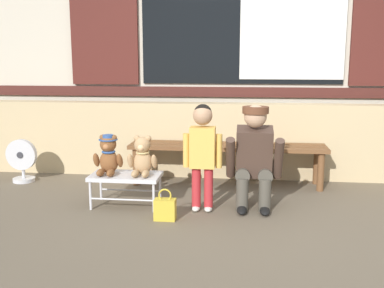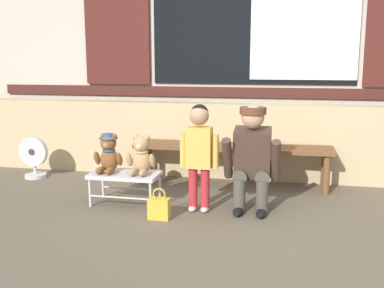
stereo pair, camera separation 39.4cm
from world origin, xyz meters
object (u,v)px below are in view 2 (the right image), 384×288
(adult_crouching, at_px, (253,158))
(teddy_bear_with_hat, at_px, (108,154))
(wooden_bench_long, at_px, (232,151))
(small_display_bench, at_px, (125,176))
(handbag_on_ground, at_px, (159,208))
(floor_fan, at_px, (34,157))
(teddy_bear_plain, at_px, (141,156))
(child_standing, at_px, (199,146))

(adult_crouching, bearing_deg, teddy_bear_with_hat, -177.10)
(teddy_bear_with_hat, bearing_deg, wooden_bench_long, 38.84)
(small_display_bench, bearing_deg, handbag_on_ground, -37.95)
(wooden_bench_long, bearing_deg, handbag_on_ground, -111.68)
(wooden_bench_long, xyz_separation_m, floor_fan, (-2.25, -0.16, -0.13))
(teddy_bear_with_hat, height_order, floor_fan, teddy_bear_with_hat)
(teddy_bear_plain, relative_size, floor_fan, 0.76)
(handbag_on_ground, xyz_separation_m, floor_fan, (-1.78, 1.02, 0.14))
(adult_crouching, height_order, floor_fan, adult_crouching)
(teddy_bear_with_hat, relative_size, adult_crouching, 0.38)
(teddy_bear_with_hat, distance_m, floor_fan, 1.40)
(teddy_bear_with_hat, relative_size, floor_fan, 0.76)
(teddy_bear_with_hat, bearing_deg, floor_fan, 150.22)
(small_display_bench, xyz_separation_m, floor_fan, (-1.36, 0.69, -0.03))
(wooden_bench_long, height_order, handbag_on_ground, wooden_bench_long)
(handbag_on_ground, bearing_deg, small_display_bench, 142.05)
(small_display_bench, distance_m, teddy_bear_with_hat, 0.26)
(teddy_bear_with_hat, distance_m, adult_crouching, 1.34)
(small_display_bench, relative_size, floor_fan, 1.33)
(teddy_bear_with_hat, relative_size, handbag_on_ground, 1.34)
(floor_fan, bearing_deg, teddy_bear_plain, -24.33)
(wooden_bench_long, relative_size, floor_fan, 4.37)
(wooden_bench_long, distance_m, small_display_bench, 1.24)
(child_standing, height_order, floor_fan, child_standing)
(adult_crouching, relative_size, floor_fan, 1.98)
(wooden_bench_long, height_order, teddy_bear_with_hat, teddy_bear_with_hat)
(teddy_bear_plain, xyz_separation_m, child_standing, (0.55, -0.06, 0.13))
(wooden_bench_long, bearing_deg, floor_fan, -175.91)
(small_display_bench, distance_m, adult_crouching, 1.20)
(adult_crouching, bearing_deg, child_standing, -164.80)
(wooden_bench_long, relative_size, handbag_on_ground, 7.72)
(small_display_bench, xyz_separation_m, child_standing, (0.71, -0.06, 0.33))
(child_standing, relative_size, handbag_on_ground, 3.52)
(wooden_bench_long, xyz_separation_m, child_standing, (-0.18, -0.91, 0.22))
(wooden_bench_long, height_order, child_standing, child_standing)
(teddy_bear_plain, distance_m, handbag_on_ground, 0.56)
(wooden_bench_long, distance_m, child_standing, 0.95)
(child_standing, bearing_deg, teddy_bear_plain, 174.07)
(handbag_on_ground, bearing_deg, floor_fan, 150.26)
(child_standing, xyz_separation_m, adult_crouching, (0.46, 0.13, -0.11))
(small_display_bench, bearing_deg, wooden_bench_long, 43.59)
(wooden_bench_long, xyz_separation_m, handbag_on_ground, (-0.47, -1.18, -0.28))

